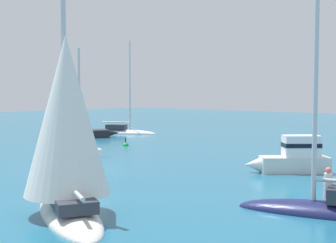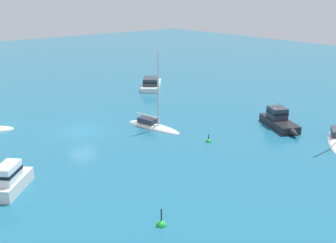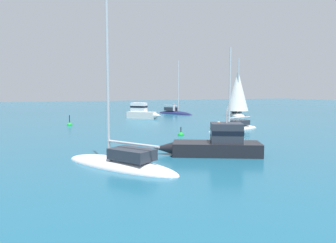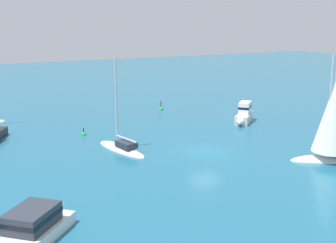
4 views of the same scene
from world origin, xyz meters
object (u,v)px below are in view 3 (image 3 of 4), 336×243
object	(u,v)px
sailboat	(121,164)
powerboat	(216,143)
ketch	(237,95)
sloop	(234,128)
motor_cruiser	(142,112)
ketch_1	(175,113)
mooring_buoy	(181,135)
channel_buoy	(70,125)

from	to	relation	value
sailboat	powerboat	bearing A→B (deg)	-115.25
ketch	powerboat	bearing A→B (deg)	-12.89
sloop	motor_cruiser	xyz separation A→B (m)	(15.34, 4.23, 0.68)
ketch_1	mooring_buoy	bearing A→B (deg)	-43.00
ketch_1	channel_buoy	distance (m)	20.40
channel_buoy	mooring_buoy	size ratio (longest dim) A/B	1.42
ketch	motor_cruiser	world-z (taller)	ketch
ketch_1	mooring_buoy	world-z (taller)	ketch_1
powerboat	motor_cruiser	xyz separation A→B (m)	(25.29, -3.76, 0.15)
sloop	ketch	size ratio (longest dim) A/B	0.93
ketch	ketch_1	world-z (taller)	ketch_1
ketch	mooring_buoy	bearing A→B (deg)	-22.51
sailboat	powerboat	distance (m)	6.02
sloop	motor_cruiser	bearing A→B (deg)	-87.80
sloop	sailboat	world-z (taller)	sailboat
sloop	sailboat	xyz separation A→B (m)	(-10.63, 13.95, -0.01)
motor_cruiser	sailboat	bearing A→B (deg)	-65.95
sloop	channel_buoy	xyz separation A→B (m)	(10.21, 14.15, -0.15)
ketch	powerboat	distance (m)	29.94
ketch_1	mooring_buoy	distance (m)	24.53
sailboat	powerboat	world-z (taller)	sailboat
ketch	sailboat	bearing A→B (deg)	-20.18
powerboat	ketch_1	bearing A→B (deg)	-83.01
motor_cruiser	ketch_1	bearing A→B (deg)	82.82
sloop	motor_cruiser	distance (m)	15.93
ketch_1	sailboat	bearing A→B (deg)	-48.55
sailboat	ketch_1	bearing A→B (deg)	-60.12
powerboat	motor_cruiser	world-z (taller)	powerboat
ketch	channel_buoy	xyz separation A→B (m)	(-3.73, 24.07, -2.99)
channel_buoy	sailboat	bearing A→B (deg)	-179.45
sailboat	channel_buoy	world-z (taller)	sailboat
sloop	mooring_buoy	size ratio (longest dim) A/B	8.39
sailboat	channel_buoy	xyz separation A→B (m)	(20.84, 0.20, -0.14)
sloop	ketch_1	distance (m)	21.34
motor_cruiser	channel_buoy	distance (m)	11.20
sloop	mooring_buoy	xyz separation A→B (m)	(-1.51, 6.36, -0.16)
ketch_1	sailboat	xyz separation A→B (m)	(-31.75, 17.04, -0.01)
ketch_1	mooring_buoy	xyz separation A→B (m)	(-22.63, 9.45, -0.16)
sailboat	ketch	bearing A→B (deg)	-76.07
ketch_1	ketch	bearing A→B (deg)	23.22
sloop	channel_buoy	size ratio (longest dim) A/B	5.89
channel_buoy	ketch	bearing A→B (deg)	-81.19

